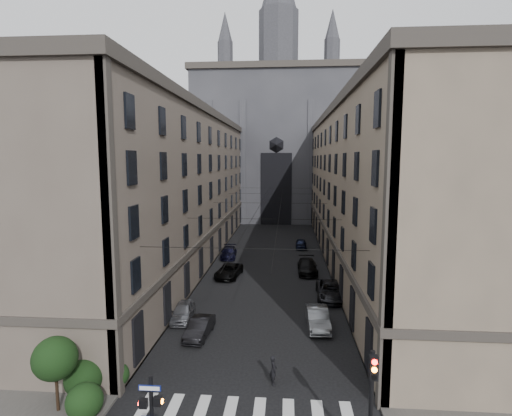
% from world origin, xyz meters
% --- Properties ---
extents(sidewalk_left, '(7.00, 80.00, 0.15)m').
position_xyz_m(sidewalk_left, '(-10.50, 36.00, 0.07)').
color(sidewalk_left, '#383533').
rests_on(sidewalk_left, ground).
extents(sidewalk_right, '(7.00, 80.00, 0.15)m').
position_xyz_m(sidewalk_right, '(10.50, 36.00, 0.07)').
color(sidewalk_right, '#383533').
rests_on(sidewalk_right, ground).
extents(zebra_crossing, '(11.00, 3.20, 0.01)m').
position_xyz_m(zebra_crossing, '(0.00, 5.00, 0.01)').
color(zebra_crossing, beige).
rests_on(zebra_crossing, ground).
extents(building_left, '(13.60, 60.60, 18.85)m').
position_xyz_m(building_left, '(-13.44, 36.00, 9.34)').
color(building_left, brown).
rests_on(building_left, ground).
extents(building_right, '(13.60, 60.60, 18.85)m').
position_xyz_m(building_right, '(13.44, 36.00, 9.34)').
color(building_right, brown).
rests_on(building_right, ground).
extents(gothic_tower, '(35.00, 23.00, 58.00)m').
position_xyz_m(gothic_tower, '(0.00, 74.96, 17.80)').
color(gothic_tower, '#2D2D33').
rests_on(gothic_tower, ground).
extents(pedestrian_signal_left, '(1.02, 0.38, 4.00)m').
position_xyz_m(pedestrian_signal_left, '(-3.51, 1.50, 2.32)').
color(pedestrian_signal_left, black).
rests_on(pedestrian_signal_left, ground).
extents(traffic_light_right, '(0.34, 0.50, 5.20)m').
position_xyz_m(traffic_light_right, '(5.60, 1.92, 3.29)').
color(traffic_light_right, black).
rests_on(traffic_light_right, ground).
extents(shrub_cluster, '(3.90, 4.40, 3.90)m').
position_xyz_m(shrub_cluster, '(-8.72, 5.01, 1.80)').
color(shrub_cluster, black).
rests_on(shrub_cluster, sidewalk_left).
extents(tram_wires, '(14.00, 60.00, 0.43)m').
position_xyz_m(tram_wires, '(0.00, 35.63, 7.25)').
color(tram_wires, black).
rests_on(tram_wires, ground).
extents(car_left_near, '(1.87, 4.11, 1.37)m').
position_xyz_m(car_left_near, '(-6.20, 16.67, 0.68)').
color(car_left_near, gray).
rests_on(car_left_near, ground).
extents(car_left_midnear, '(1.71, 4.11, 1.32)m').
position_xyz_m(car_left_midnear, '(-4.20, 13.76, 0.66)').
color(car_left_midnear, black).
rests_on(car_left_midnear, ground).
extents(car_left_midfar, '(2.89, 5.26, 1.39)m').
position_xyz_m(car_left_midfar, '(-4.20, 28.52, 0.70)').
color(car_left_midfar, black).
rests_on(car_left_midfar, ground).
extents(car_left_far, '(2.25, 4.90, 1.39)m').
position_xyz_m(car_left_far, '(-5.45, 37.06, 0.69)').
color(car_left_far, black).
rests_on(car_left_far, ground).
extents(car_right_near, '(1.77, 4.65, 1.51)m').
position_xyz_m(car_right_near, '(4.52, 16.03, 0.76)').
color(car_right_near, slate).
rests_on(car_right_near, ground).
extents(car_right_midnear, '(2.67, 5.54, 1.52)m').
position_xyz_m(car_right_midnear, '(6.20, 22.59, 0.76)').
color(car_right_midnear, black).
rests_on(car_right_midnear, ground).
extents(car_right_midfar, '(2.19, 5.29, 1.53)m').
position_xyz_m(car_right_midfar, '(4.48, 30.76, 0.76)').
color(car_right_midfar, black).
rests_on(car_right_midfar, ground).
extents(car_right_far, '(1.62, 3.89, 1.31)m').
position_xyz_m(car_right_far, '(4.20, 43.30, 0.66)').
color(car_right_far, black).
rests_on(car_right_far, ground).
extents(pedestrian, '(0.54, 0.71, 1.73)m').
position_xyz_m(pedestrian, '(1.38, 8.00, 0.86)').
color(pedestrian, black).
rests_on(pedestrian, ground).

